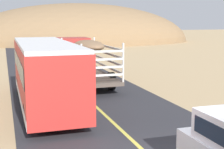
# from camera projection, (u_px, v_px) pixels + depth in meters

# --- Properties ---
(livestock_truck) EXTENTS (2.53, 9.70, 3.02)m
(livestock_truck) POSITION_uv_depth(u_px,v_px,m) (78.00, 55.00, 24.37)
(livestock_truck) COLOR #B2332D
(livestock_truck) RESTS_ON road_surface
(bus) EXTENTS (2.54, 10.00, 3.21)m
(bus) POSITION_uv_depth(u_px,v_px,m) (45.00, 72.00, 16.55)
(bus) COLOR red
(bus) RESTS_ON road_surface
(car_far) EXTENTS (1.90, 4.62, 1.93)m
(car_far) POSITION_uv_depth(u_px,v_px,m) (49.00, 45.00, 42.84)
(car_far) COLOR #B2261E
(car_far) RESTS_ON road_surface
(distant_hill) EXTENTS (44.21, 25.61, 14.83)m
(distant_hill) POSITION_uv_depth(u_px,v_px,m) (80.00, 42.00, 64.84)
(distant_hill) COLOR #8D6E4C
(distant_hill) RESTS_ON ground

